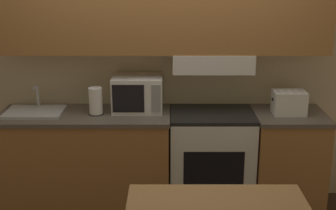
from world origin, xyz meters
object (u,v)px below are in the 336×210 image
object	(u,v)px
microwave	(137,93)
toaster	(289,102)
paper_towel_roll	(95,101)
stove_range	(210,161)
sink_basin	(34,111)

from	to	relation	value
microwave	toaster	size ratio (longest dim) A/B	1.51
toaster	paper_towel_roll	world-z (taller)	paper_towel_roll
stove_range	sink_basin	bearing A→B (deg)	-179.55
stove_range	toaster	world-z (taller)	toaster
microwave	toaster	world-z (taller)	microwave
stove_range	toaster	distance (m)	0.85
toaster	paper_towel_roll	distance (m)	1.63
stove_range	microwave	distance (m)	0.88
stove_range	sink_basin	size ratio (longest dim) A/B	1.87
microwave	sink_basin	world-z (taller)	microwave
microwave	paper_towel_roll	distance (m)	0.37
toaster	paper_towel_roll	size ratio (longest dim) A/B	1.22
microwave	sink_basin	bearing A→B (deg)	-173.80
paper_towel_roll	stove_range	bearing A→B (deg)	2.03
stove_range	microwave	size ratio (longest dim) A/B	2.11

